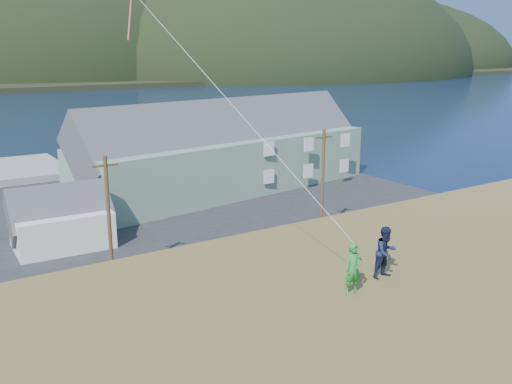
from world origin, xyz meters
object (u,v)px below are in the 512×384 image
shed_white (61,219)px  kite_flyer_green (353,269)px  kite_flyer_navy (386,252)px  lodge (228,149)px

shed_white → kite_flyer_green: (1.36, -29.77, 5.77)m
kite_flyer_green → kite_flyer_navy: size_ratio=0.93×
lodge → shed_white: bearing=-164.4°
kite_flyer_green → shed_white: bearing=101.2°
kite_flyer_green → kite_flyer_navy: bearing=21.1°
lodge → shed_white: lodge is taller
kite_flyer_green → kite_flyer_navy: (1.80, 0.40, 0.06)m
lodge → kite_flyer_navy: bearing=-121.6°
lodge → kite_flyer_green: bearing=-123.6°
kite_flyer_navy → kite_flyer_green: bearing=-167.7°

